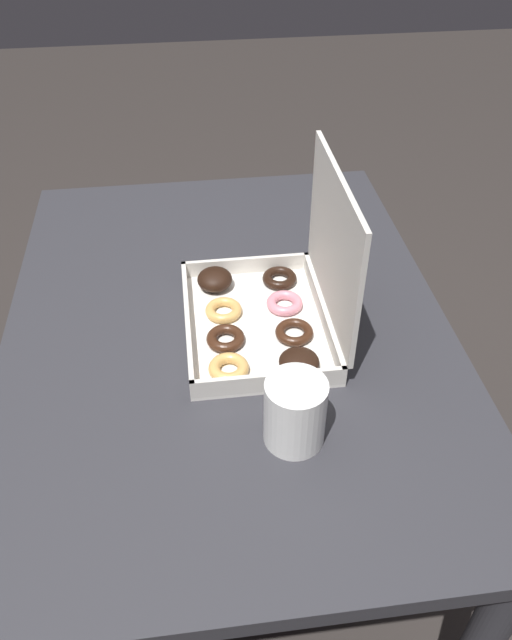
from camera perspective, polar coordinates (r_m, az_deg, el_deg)
The scene contains 4 objects.
ground_plane at distance 1.63m, azimuth -1.84°, elevation -19.30°, with size 8.00×8.00×0.00m, color #2D2826.
dining_table at distance 1.16m, azimuth -2.46°, elevation -4.21°, with size 1.03×0.76×0.71m.
donut_box at distance 1.04m, azimuth 1.92°, elevation 1.94°, with size 0.31×0.25×0.28m.
coffee_mug at distance 0.86m, azimuth 3.59°, elevation -8.32°, with size 0.09×0.09×0.11m.
Camera 1 is at (0.82, -0.06, 1.41)m, focal length 35.00 mm.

